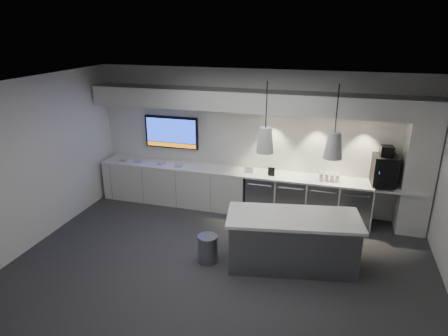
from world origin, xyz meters
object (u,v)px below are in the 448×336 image
(island, at_px, (292,241))
(coffee_machine, at_px, (384,169))
(bin, at_px, (208,249))
(wall_tv, at_px, (171,132))

(island, distance_m, coffee_machine, 2.51)
(bin, distance_m, coffee_machine, 3.72)
(wall_tv, relative_size, coffee_machine, 1.60)
(island, relative_size, bin, 4.74)
(bin, relative_size, coffee_machine, 0.62)
(wall_tv, height_order, island, wall_tv)
(island, bearing_deg, bin, -178.98)
(wall_tv, distance_m, island, 3.85)
(wall_tv, xyz_separation_m, island, (3.02, -2.13, -1.10))
(wall_tv, distance_m, coffee_machine, 4.52)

